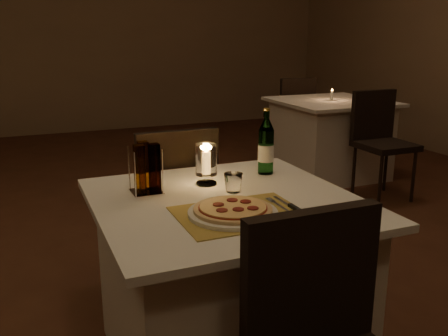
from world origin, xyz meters
name	(u,v)px	position (x,y,z in m)	size (l,w,h in m)	color
floor	(148,312)	(0.00, 0.00, -0.01)	(8.00, 10.00, 0.02)	#4A2718
wall_back	(48,22)	(0.00, 5.01, 1.50)	(8.00, 0.02, 3.00)	#83694C
main_table	(226,284)	(0.20, -0.54, 0.37)	(1.00, 1.00, 0.74)	silver
chair_far	(173,193)	(0.20, 0.18, 0.55)	(0.42, 0.42, 0.90)	black
placemat	(241,214)	(0.18, -0.72, 0.74)	(0.45, 0.34, 0.00)	#AB8D3B
plate	(233,213)	(0.15, -0.72, 0.75)	(0.32, 0.32, 0.01)	white
pizza	(233,209)	(0.15, -0.72, 0.77)	(0.28, 0.28, 0.02)	#D8B77F
fork	(277,204)	(0.35, -0.68, 0.75)	(0.02, 0.18, 0.00)	silver
knife	(293,207)	(0.38, -0.75, 0.75)	(0.02, 0.22, 0.01)	black
tumbler	(233,183)	(0.27, -0.47, 0.78)	(0.08, 0.08, 0.08)	white
water_bottle	(266,148)	(0.52, -0.27, 0.86)	(0.07, 0.07, 0.30)	#569A53
hurricane_candle	(206,161)	(0.20, -0.33, 0.84)	(0.09, 0.09, 0.18)	white
cruet_caddy	(146,170)	(-0.06, -0.35, 0.84)	(0.12, 0.12, 0.21)	white
neighbor_table_right	(329,138)	(2.28, 1.77, 0.37)	(1.00, 1.00, 0.74)	silver
neighbor_chair_ra	(379,133)	(2.28, 1.05, 0.55)	(0.42, 0.42, 0.90)	black
neighbor_chair_rb	(293,110)	(2.28, 2.48, 0.55)	(0.42, 0.42, 0.90)	black
neighbor_candle_right	(332,95)	(2.28, 1.77, 0.79)	(0.03, 0.03, 0.11)	white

